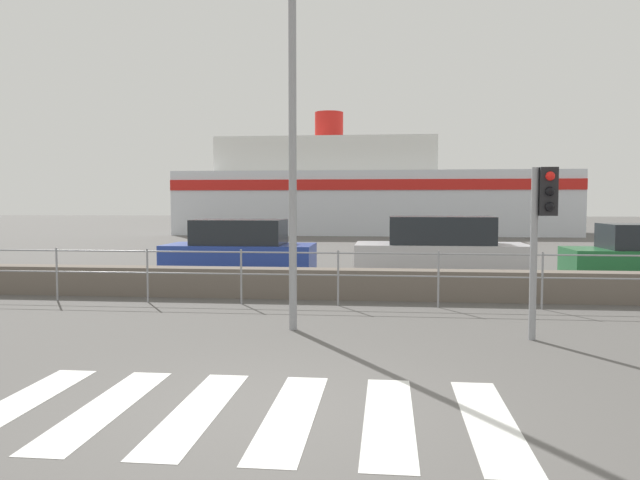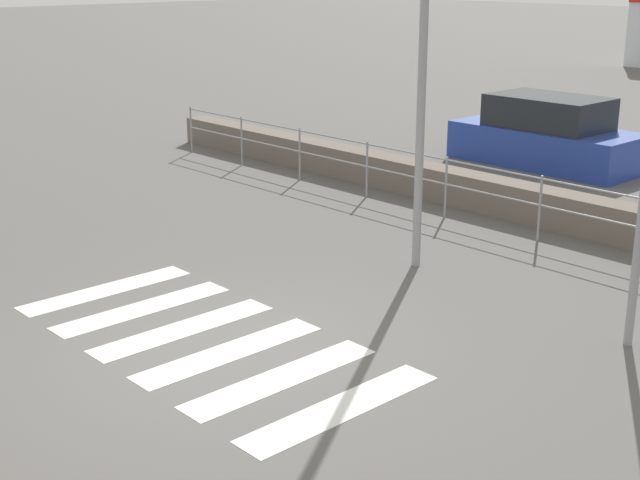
# 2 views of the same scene
# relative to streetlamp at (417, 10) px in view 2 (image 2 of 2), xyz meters

# --- Properties ---
(ground_plane) EXTENTS (160.00, 160.00, 0.00)m
(ground_plane) POSITION_rel_streetlamp_xyz_m (0.51, -3.64, -3.58)
(ground_plane) COLOR #565451
(crosswalk) EXTENTS (4.95, 2.40, 0.01)m
(crosswalk) POSITION_rel_streetlamp_xyz_m (0.11, -3.64, -3.57)
(crosswalk) COLOR silver
(crosswalk) RESTS_ON ground_plane
(seawall) EXTENTS (20.83, 0.55, 0.60)m
(seawall) POSITION_rel_streetlamp_xyz_m (0.51, 3.32, -3.28)
(seawall) COLOR #6B6056
(seawall) RESTS_ON ground_plane
(harbor_fence) EXTENTS (18.78, 0.04, 1.05)m
(harbor_fence) POSITION_rel_streetlamp_xyz_m (0.51, 2.45, -2.88)
(harbor_fence) COLOR gray
(harbor_fence) RESTS_ON ground_plane
(streetlamp) EXTENTS (0.32, 0.89, 5.77)m
(streetlamp) POSITION_rel_streetlamp_xyz_m (0.00, 0.00, 0.00)
(streetlamp) COLOR gray
(streetlamp) RESTS_ON ground_plane
(parked_car_blue) EXTENTS (4.00, 1.76, 1.49)m
(parked_car_blue) POSITION_rel_streetlamp_xyz_m (-2.55, 7.26, -2.94)
(parked_car_blue) COLOR #233D9E
(parked_car_blue) RESTS_ON ground_plane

